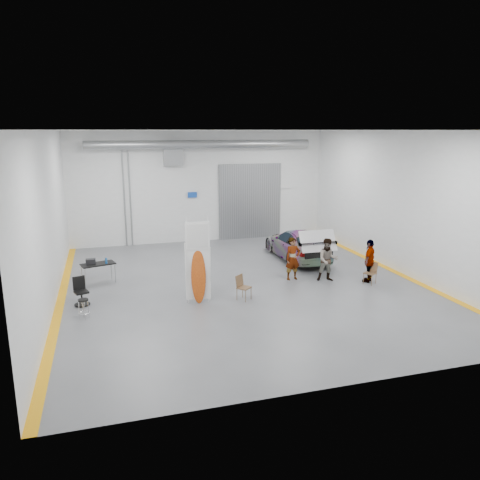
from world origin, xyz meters
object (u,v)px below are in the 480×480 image
object	(u,v)px
person_a	(293,259)
person_c	(369,261)
shop_stool	(84,309)
sedan_car	(298,244)
folding_chair_far	(370,277)
person_b	(328,260)
surfboard_display	(199,268)
work_table	(96,264)
office_chair	(81,293)
folding_chair_near	(244,292)

from	to	relation	value
person_a	person_c	world-z (taller)	person_a
shop_stool	sedan_car	bearing A→B (deg)	27.11
folding_chair_far	person_b	bearing A→B (deg)	-150.66
surfboard_display	shop_stool	distance (m)	4.04
person_a	work_table	bearing A→B (deg)	161.74
person_c	sedan_car	bearing A→B (deg)	-113.65
person_a	person_b	distance (m)	1.42
work_table	office_chair	bearing A→B (deg)	-101.98
sedan_car	shop_stool	xyz separation A→B (m)	(-9.60, -4.91, -0.37)
shop_stool	work_table	world-z (taller)	work_table
surfboard_display	office_chair	xyz separation A→B (m)	(-4.02, 0.92, -0.82)
person_a	work_table	distance (m)	7.93
sedan_car	folding_chair_near	bearing A→B (deg)	49.48
sedan_car	office_chair	world-z (taller)	sedan_car
sedan_car	shop_stool	bearing A→B (deg)	27.73
shop_stool	office_chair	world-z (taller)	office_chair
person_a	person_c	bearing A→B (deg)	-27.21
person_c	work_table	distance (m)	10.97
person_b	folding_chair_near	distance (m)	4.12
folding_chair_far	office_chair	size ratio (longest dim) A/B	0.88
person_a	shop_stool	size ratio (longest dim) A/B	2.62
office_chair	folding_chair_far	bearing A→B (deg)	-22.66
person_c	surfboard_display	bearing A→B (deg)	-39.08
folding_chair_far	person_c	bearing A→B (deg)	126.34
folding_chair_far	work_table	size ratio (longest dim) A/B	0.62
folding_chair_near	shop_stool	xyz separation A→B (m)	(-5.51, -0.23, 0.05)
person_b	shop_stool	size ratio (longest dim) A/B	2.62
folding_chair_near	office_chair	bearing A→B (deg)	128.11
sedan_car	person_a	distance (m)	3.31
surfboard_display	folding_chair_near	size ratio (longest dim) A/B	3.41
person_a	office_chair	size ratio (longest dim) A/B	1.77
surfboard_display	shop_stool	world-z (taller)	surfboard_display
person_c	folding_chair_near	world-z (taller)	person_c
person_b	work_table	bearing A→B (deg)	-179.63
sedan_car	person_c	size ratio (longest dim) A/B	2.75
person_a	folding_chair_near	bearing A→B (deg)	-152.01
sedan_car	surfboard_display	xyz separation A→B (m)	(-5.69, -4.48, 0.56)
folding_chair_near	office_chair	world-z (taller)	office_chair
sedan_car	person_b	size ratio (longest dim) A/B	2.74
work_table	person_c	bearing A→B (deg)	-15.20
work_table	sedan_car	bearing A→B (deg)	7.47
sedan_car	office_chair	distance (m)	10.35
shop_stool	surfboard_display	bearing A→B (deg)	6.29
folding_chair_far	person_a	bearing A→B (deg)	-148.01
person_c	person_b	bearing A→B (deg)	-62.17
surfboard_display	shop_stool	bearing A→B (deg)	-167.68
shop_stool	work_table	size ratio (longest dim) A/B	0.47
folding_chair_far	shop_stool	world-z (taller)	folding_chair_far
surfboard_display	office_chair	world-z (taller)	surfboard_display
folding_chair_near	office_chair	xyz separation A→B (m)	(-5.62, 1.12, 0.15)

